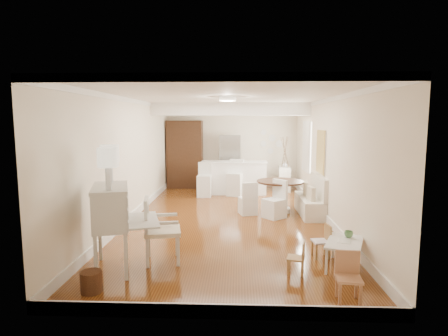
# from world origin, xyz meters

# --- Properties ---
(room) EXTENTS (9.00, 9.04, 2.82)m
(room) POSITION_xyz_m (0.04, 0.32, 1.98)
(room) COLOR brown
(room) RESTS_ON ground
(secretary_bureau) EXTENTS (1.29, 1.30, 1.31)m
(secretary_bureau) POSITION_xyz_m (-1.70, -3.09, 0.66)
(secretary_bureau) COLOR beige
(secretary_bureau) RESTS_ON ground
(gustavian_armchair) EXTENTS (0.72, 0.72, 1.06)m
(gustavian_armchair) POSITION_xyz_m (-0.99, -2.72, 0.53)
(gustavian_armchair) COLOR silver
(gustavian_armchair) RESTS_ON ground
(wicker_basket) EXTENTS (0.31, 0.31, 0.29)m
(wicker_basket) POSITION_xyz_m (-1.73, -3.87, 0.14)
(wicker_basket) COLOR #4F2D18
(wicker_basket) RESTS_ON ground
(kids_table) EXTENTS (0.79, 0.98, 0.43)m
(kids_table) POSITION_xyz_m (1.90, -2.87, 0.21)
(kids_table) COLOR silver
(kids_table) RESTS_ON ground
(kids_chair_a) EXTENTS (0.31, 0.31, 0.53)m
(kids_chair_a) POSITION_xyz_m (1.10, -3.17, 0.26)
(kids_chair_a) COLOR #AE834F
(kids_chair_a) RESTS_ON ground
(kids_chair_b) EXTENTS (0.31, 0.31, 0.57)m
(kids_chair_b) POSITION_xyz_m (1.63, -2.44, 0.29)
(kids_chair_b) COLOR #AB824E
(kids_chair_b) RESTS_ON ground
(kids_chair_c) EXTENTS (0.34, 0.34, 0.64)m
(kids_chair_c) POSITION_xyz_m (1.64, -4.01, 0.32)
(kids_chair_c) COLOR #B77B53
(kids_chair_c) RESTS_ON ground
(banquette) EXTENTS (0.52, 1.60, 0.98)m
(banquette) POSITION_xyz_m (1.99, 0.50, 0.49)
(banquette) COLOR silver
(banquette) RESTS_ON ground
(dining_table) EXTENTS (1.30, 1.30, 0.80)m
(dining_table) POSITION_xyz_m (1.29, 0.74, 0.40)
(dining_table) COLOR #3F2214
(dining_table) RESTS_ON ground
(slip_chair_near) EXTENTS (0.62, 0.61, 0.90)m
(slip_chair_near) POSITION_xyz_m (1.09, 0.14, 0.45)
(slip_chair_near) COLOR white
(slip_chair_near) RESTS_ON ground
(slip_chair_far) EXTENTS (0.49, 0.50, 0.82)m
(slip_chair_far) POSITION_xyz_m (0.47, 0.47, 0.41)
(slip_chair_far) COLOR white
(slip_chair_far) RESTS_ON ground
(breakfast_counter) EXTENTS (2.05, 0.65, 1.03)m
(breakfast_counter) POSITION_xyz_m (0.10, 3.10, 0.52)
(breakfast_counter) COLOR white
(breakfast_counter) RESTS_ON ground
(bar_stool_left) EXTENTS (0.43, 0.43, 1.03)m
(bar_stool_left) POSITION_xyz_m (-0.79, 2.59, 0.52)
(bar_stool_left) COLOR white
(bar_stool_left) RESTS_ON ground
(bar_stool_right) EXTENTS (0.55, 0.55, 1.11)m
(bar_stool_right) POSITION_xyz_m (0.14, 2.79, 0.56)
(bar_stool_right) COLOR silver
(bar_stool_right) RESTS_ON ground
(pantry_cabinet) EXTENTS (1.20, 0.60, 2.30)m
(pantry_cabinet) POSITION_xyz_m (-1.60, 4.18, 1.15)
(pantry_cabinet) COLOR #381E11
(pantry_cabinet) RESTS_ON ground
(fridge) EXTENTS (0.75, 0.65, 1.80)m
(fridge) POSITION_xyz_m (0.30, 4.15, 0.90)
(fridge) COLOR silver
(fridge) RESTS_ON ground
(sideboard) EXTENTS (0.42, 0.84, 0.79)m
(sideboard) POSITION_xyz_m (1.76, 3.70, 0.39)
(sideboard) COLOR white
(sideboard) RESTS_ON ground
(pencil_cup) EXTENTS (0.17, 0.17, 0.11)m
(pencil_cup) POSITION_xyz_m (2.01, -2.68, 0.48)
(pencil_cup) COLOR #5A9456
(pencil_cup) RESTS_ON kids_table
(branch_vase) EXTENTS (0.19, 0.19, 0.17)m
(branch_vase) POSITION_xyz_m (1.76, 3.69, 0.87)
(branch_vase) COLOR silver
(branch_vase) RESTS_ON sideboard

